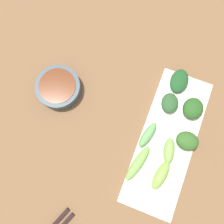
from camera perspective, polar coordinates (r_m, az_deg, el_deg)
tabletop at (r=0.60m, az=1.60°, el=-1.41°), size 2.10×2.10×0.02m
sauce_bowl at (r=0.61m, az=-13.12°, el=5.92°), size 0.11×0.11×0.03m
serving_plate at (r=0.59m, az=13.50°, el=-6.83°), size 0.13×0.36×0.01m
broccoli_leafy_0 at (r=0.58m, az=18.29°, el=-6.52°), size 0.06×0.05×0.03m
broccoli_leafy_1 at (r=0.59m, az=14.16°, el=2.15°), size 0.05×0.06×0.02m
broccoli_leafy_2 at (r=0.60m, az=19.47°, el=0.83°), size 0.05×0.06×0.03m
broccoli_stalk_3 at (r=0.56m, az=6.41°, el=-12.54°), size 0.05×0.10×0.02m
broccoli_leafy_4 at (r=0.62m, az=16.34°, el=7.37°), size 0.05×0.07×0.02m
broccoli_stalk_5 at (r=0.57m, az=13.94°, el=-9.31°), size 0.04×0.07×0.02m
broccoli_stalk_6 at (r=0.56m, az=8.85°, el=-5.60°), size 0.04×0.07×0.02m
broccoli_stalk_7 at (r=0.57m, az=12.02°, el=-15.09°), size 0.04×0.08×0.02m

